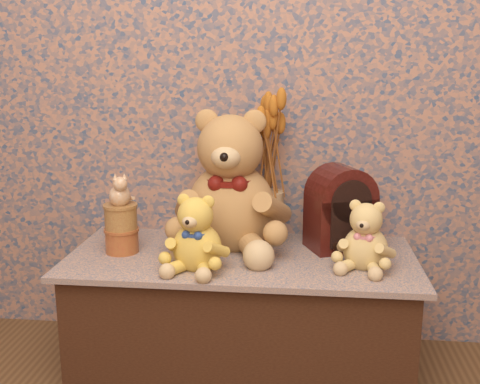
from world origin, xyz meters
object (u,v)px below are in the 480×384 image
Objects in this scene: biscuit_tin_lower at (122,241)px; cat_figurine at (119,188)px; cathedral_radio at (340,208)px; teddy_large at (231,174)px; teddy_medium at (197,229)px; teddy_small at (366,232)px; ceramic_vase at (268,217)px.

cat_figurine reaches higher than biscuit_tin_lower.
cathedral_radio is at bearing 9.38° from biscuit_tin_lower.
teddy_large is 2.00× the size of teddy_medium.
biscuit_tin_lower is (-0.85, 0.06, -0.08)m from teddy_small.
biscuit_tin_lower is (-0.77, -0.13, -0.11)m from cathedral_radio.
ceramic_vase reaches higher than biscuit_tin_lower.
teddy_small is (0.55, 0.07, -0.01)m from teddy_medium.
ceramic_vase is (0.13, 0.05, -0.17)m from teddy_large.
teddy_large is 0.29m from teddy_medium.
biscuit_tin_lower is 0.97× the size of cat_figurine.
teddy_small reaches higher than ceramic_vase.
cat_figurine is at bearing -161.91° from teddy_large.
cathedral_radio reaches higher than ceramic_vase.
ceramic_vase is 1.68× the size of biscuit_tin_lower.
teddy_large is 0.40m from cat_figurine.
teddy_large is 0.52m from teddy_small.
teddy_medium is at bearing -48.07° from cat_figurine.
cat_figurine is at bearing 166.67° from cathedral_radio.
teddy_small is at bearing -4.06° from biscuit_tin_lower.
cat_figurine is (0.00, 0.00, 0.19)m from biscuit_tin_lower.
cathedral_radio is at bearing -15.23° from cat_figurine.
biscuit_tin_lower is at bearing 167.05° from teddy_medium.
teddy_large is at bearing -7.69° from cat_figurine.
ceramic_vase is at bearing 17.90° from biscuit_tin_lower.
teddy_small is (0.47, -0.18, -0.15)m from teddy_large.
teddy_small is 0.20m from cathedral_radio.
cat_figurine is (-0.51, -0.16, 0.14)m from ceramic_vase.
teddy_medium is 0.55m from teddy_small.
teddy_large reaches higher than cat_figurine.
teddy_medium is at bearing -23.46° from biscuit_tin_lower.
teddy_large is 0.22m from ceramic_vase.
teddy_medium reaches higher than ceramic_vase.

